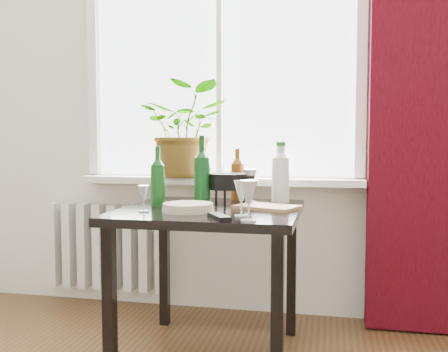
% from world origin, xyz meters
% --- Properties ---
extents(window, '(1.72, 0.08, 1.62)m').
position_xyz_m(window, '(0.00, 2.22, 1.60)').
color(window, white).
rests_on(window, ground).
extents(windowsill, '(1.72, 0.20, 0.04)m').
position_xyz_m(windowsill, '(0.00, 2.15, 0.82)').
color(windowsill, white).
rests_on(windowsill, ground).
extents(curtain, '(0.50, 0.12, 2.56)m').
position_xyz_m(curtain, '(1.12, 2.12, 1.30)').
color(curtain, '#34040C').
rests_on(curtain, ground).
extents(radiator, '(0.80, 0.10, 0.55)m').
position_xyz_m(radiator, '(-0.75, 2.18, 0.38)').
color(radiator, silver).
rests_on(radiator, ground).
extents(table, '(0.85, 0.85, 0.74)m').
position_xyz_m(table, '(0.10, 1.55, 0.65)').
color(table, black).
rests_on(table, ground).
extents(potted_plant, '(0.55, 0.49, 0.57)m').
position_xyz_m(potted_plant, '(-0.19, 2.13, 1.13)').
color(potted_plant, '#35751F').
rests_on(potted_plant, windowsill).
extents(wine_bottle_left, '(0.09, 0.09, 0.30)m').
position_xyz_m(wine_bottle_left, '(-0.18, 1.57, 0.89)').
color(wine_bottle_left, '#0C4210').
rests_on(wine_bottle_left, table).
extents(wine_bottle_right, '(0.10, 0.10, 0.36)m').
position_xyz_m(wine_bottle_right, '(0.02, 1.67, 0.92)').
color(wine_bottle_right, '#0B3C13').
rests_on(wine_bottle_right, table).
extents(bottle_amber, '(0.08, 0.08, 0.29)m').
position_xyz_m(bottle_amber, '(0.16, 1.91, 0.89)').
color(bottle_amber, '#6F340C').
rests_on(bottle_amber, table).
extents(cleaning_bottle, '(0.12, 0.12, 0.33)m').
position_xyz_m(cleaning_bottle, '(0.41, 1.87, 0.90)').
color(cleaning_bottle, silver).
rests_on(cleaning_bottle, table).
extents(wineglass_front_right, '(0.08, 0.08, 0.16)m').
position_xyz_m(wineglass_front_right, '(0.29, 1.30, 0.82)').
color(wineglass_front_right, silver).
rests_on(wineglass_front_right, table).
extents(wineglass_far_right, '(0.09, 0.09, 0.17)m').
position_xyz_m(wineglass_far_right, '(0.35, 1.19, 0.83)').
color(wineglass_far_right, silver).
rests_on(wineglass_far_right, table).
extents(wineglass_back_center, '(0.08, 0.08, 0.18)m').
position_xyz_m(wineglass_back_center, '(0.25, 1.81, 0.83)').
color(wineglass_back_center, '#B3BAC0').
rests_on(wineglass_back_center, table).
extents(wineglass_back_left, '(0.10, 0.10, 0.19)m').
position_xyz_m(wineglass_back_left, '(-0.00, 1.83, 0.83)').
color(wineglass_back_left, silver).
rests_on(wineglass_back_left, table).
extents(wineglass_front_left, '(0.06, 0.06, 0.12)m').
position_xyz_m(wineglass_front_left, '(-0.17, 1.35, 0.80)').
color(wineglass_front_left, silver).
rests_on(wineglass_front_left, table).
extents(plate_stack, '(0.29, 0.29, 0.04)m').
position_xyz_m(plate_stack, '(0.03, 1.40, 0.76)').
color(plate_stack, beige).
rests_on(plate_stack, table).
extents(fondue_pot, '(0.28, 0.26, 0.16)m').
position_xyz_m(fondue_pot, '(0.15, 1.72, 0.82)').
color(fondue_pot, black).
rests_on(fondue_pot, table).
extents(tv_remote, '(0.13, 0.17, 0.02)m').
position_xyz_m(tv_remote, '(0.21, 1.23, 0.75)').
color(tv_remote, black).
rests_on(tv_remote, table).
extents(cutting_board, '(0.33, 0.28, 0.02)m').
position_xyz_m(cutting_board, '(0.37, 1.58, 0.75)').
color(cutting_board, '#AD804E').
rests_on(cutting_board, table).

